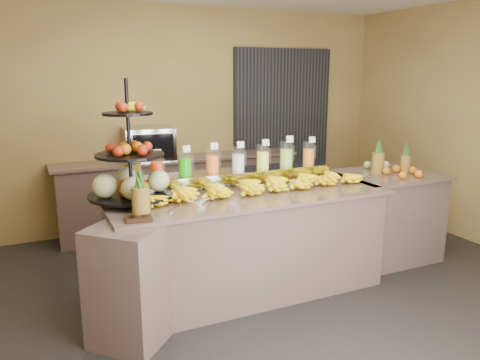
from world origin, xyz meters
TOP-DOWN VIEW (x-y plane):
  - ground at (0.00, 0.00)m, footprint 6.00×6.00m
  - room_envelope at (0.19, 0.79)m, footprint 6.04×5.02m
  - buffet_counter at (-0.12, 0.26)m, footprint 2.75×1.25m
  - right_counter at (1.70, 0.40)m, footprint 1.08×0.88m
  - back_ledge at (0.00, 2.25)m, footprint 3.10×0.55m
  - pitcher_tray at (0.04, 0.58)m, footprint 1.85×0.30m
  - juice_pitcher_orange_a at (-0.74, 0.58)m, footprint 0.11×0.11m
  - juice_pitcher_green at (-0.48, 0.58)m, footprint 0.12×0.12m
  - juice_pitcher_orange_b at (-0.22, 0.58)m, footprint 0.12×0.13m
  - juice_pitcher_milk at (0.04, 0.58)m, footprint 0.12×0.12m
  - juice_pitcher_lemon at (0.30, 0.58)m, footprint 0.12×0.13m
  - juice_pitcher_lime at (0.56, 0.58)m, footprint 0.13×0.13m
  - juice_pitcher_orange_c at (0.82, 0.58)m, footprint 0.12×0.12m
  - banana_heap at (0.10, 0.29)m, footprint 2.17×0.20m
  - fruit_stand at (-0.94, 0.46)m, footprint 0.90×0.90m
  - condiment_caddy at (-1.06, -0.09)m, footprint 0.20×0.16m
  - pineapple_left_a at (-1.02, -0.00)m, footprint 0.13×0.13m
  - pineapple_left_b at (-0.92, 0.71)m, footprint 0.14×0.14m
  - right_fruit_pile at (1.76, 0.34)m, footprint 0.41×0.39m
  - oven_warmer at (-0.38, 2.25)m, footprint 0.62×0.46m

SIDE VIEW (x-z plane):
  - ground at x=0.00m, z-range 0.00..0.00m
  - buffet_counter at x=-0.12m, z-range 0.00..0.93m
  - back_ledge at x=0.00m, z-range 0.00..0.93m
  - right_counter at x=1.70m, z-range 0.00..0.93m
  - condiment_caddy at x=-1.06m, z-range 0.93..0.96m
  - right_fruit_pile at x=1.76m, z-range 0.89..1.11m
  - pitcher_tray at x=0.04m, z-range 0.93..1.08m
  - banana_heap at x=0.10m, z-range 0.92..1.10m
  - pineapple_left_a at x=-1.02m, z-range 0.88..1.26m
  - pineapple_left_b at x=-0.92m, z-range 0.88..1.30m
  - oven_warmer at x=-0.38m, z-range 0.93..1.32m
  - juice_pitcher_orange_a at x=-0.74m, z-range 1.04..1.30m
  - juice_pitcher_green at x=-0.48m, z-range 1.03..1.32m
  - juice_pitcher_orange_c at x=0.82m, z-range 1.03..1.32m
  - juice_pitcher_milk at x=0.04m, z-range 1.03..1.32m
  - juice_pitcher_lemon at x=0.30m, z-range 1.03..1.32m
  - juice_pitcher_orange_b at x=-0.22m, z-range 1.03..1.33m
  - fruit_stand at x=-0.94m, z-range 0.68..1.68m
  - juice_pitcher_lime at x=0.56m, z-range 1.03..1.34m
  - room_envelope at x=0.19m, z-range 0.47..3.29m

